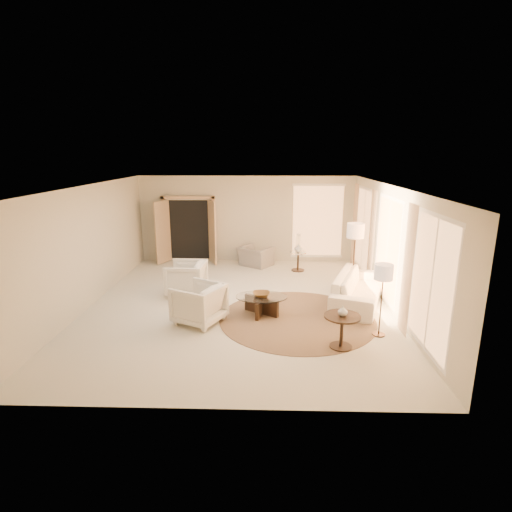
{
  "coord_description": "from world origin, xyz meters",
  "views": [
    {
      "loc": [
        0.67,
        -8.9,
        3.53
      ],
      "look_at": [
        0.4,
        0.4,
        1.1
      ],
      "focal_mm": 28.0,
      "sensor_mm": 36.0,
      "label": 1
    }
  ],
  "objects_px": {
    "end_table": "(342,326)",
    "side_vase": "(298,248)",
    "accent_chair": "(255,253)",
    "end_vase": "(343,311)",
    "side_table": "(298,259)",
    "floor_lamp_far": "(384,275)",
    "armchair_right": "(199,302)",
    "sofa": "(358,289)",
    "bowl": "(261,294)",
    "armchair_left": "(186,277)",
    "coffee_table": "(261,303)",
    "floor_lamp_near": "(355,234)"
  },
  "relations": [
    {
      "from": "floor_lamp_far",
      "to": "end_table",
      "type": "bearing_deg",
      "value": -147.49
    },
    {
      "from": "floor_lamp_far",
      "to": "end_vase",
      "type": "xyz_separation_m",
      "value": [
        -0.84,
        -0.54,
        -0.52
      ]
    },
    {
      "from": "armchair_left",
      "to": "side_table",
      "type": "relative_size",
      "value": 1.58
    },
    {
      "from": "sofa",
      "to": "coffee_table",
      "type": "relative_size",
      "value": 1.64
    },
    {
      "from": "armchair_right",
      "to": "floor_lamp_near",
      "type": "distance_m",
      "value": 4.35
    },
    {
      "from": "armchair_right",
      "to": "end_vase",
      "type": "bearing_deg",
      "value": 96.61
    },
    {
      "from": "end_table",
      "to": "floor_lamp_near",
      "type": "bearing_deg",
      "value": 74.98
    },
    {
      "from": "accent_chair",
      "to": "end_vase",
      "type": "relative_size",
      "value": 5.12
    },
    {
      "from": "armchair_left",
      "to": "side_table",
      "type": "bearing_deg",
      "value": 129.71
    },
    {
      "from": "armchair_right",
      "to": "side_vase",
      "type": "xyz_separation_m",
      "value": [
        2.38,
        3.9,
        0.25
      ]
    },
    {
      "from": "sofa",
      "to": "bowl",
      "type": "height_order",
      "value": "sofa"
    },
    {
      "from": "armchair_right",
      "to": "side_table",
      "type": "bearing_deg",
      "value": 175.76
    },
    {
      "from": "side_vase",
      "to": "armchair_left",
      "type": "bearing_deg",
      "value": -143.75
    },
    {
      "from": "end_vase",
      "to": "bowl",
      "type": "bearing_deg",
      "value": 134.41
    },
    {
      "from": "end_table",
      "to": "floor_lamp_far",
      "type": "relative_size",
      "value": 0.46
    },
    {
      "from": "bowl",
      "to": "side_vase",
      "type": "bearing_deg",
      "value": 72.74
    },
    {
      "from": "side_vase",
      "to": "end_table",
      "type": "bearing_deg",
      "value": -84.9
    },
    {
      "from": "sofa",
      "to": "accent_chair",
      "type": "height_order",
      "value": "accent_chair"
    },
    {
      "from": "armchair_left",
      "to": "coffee_table",
      "type": "distance_m",
      "value": 2.3
    },
    {
      "from": "sofa",
      "to": "bowl",
      "type": "relative_size",
      "value": 6.44
    },
    {
      "from": "armchair_left",
      "to": "side_vase",
      "type": "height_order",
      "value": "armchair_left"
    },
    {
      "from": "coffee_table",
      "to": "bowl",
      "type": "height_order",
      "value": "bowl"
    },
    {
      "from": "armchair_right",
      "to": "armchair_left",
      "type": "bearing_deg",
      "value": -133.16
    },
    {
      "from": "accent_chair",
      "to": "coffee_table",
      "type": "height_order",
      "value": "accent_chair"
    },
    {
      "from": "end_table",
      "to": "side_table",
      "type": "relative_size",
      "value": 1.13
    },
    {
      "from": "end_table",
      "to": "side_vase",
      "type": "bearing_deg",
      "value": 95.1
    },
    {
      "from": "armchair_right",
      "to": "end_table",
      "type": "relative_size",
      "value": 1.39
    },
    {
      "from": "armchair_right",
      "to": "coffee_table",
      "type": "xyz_separation_m",
      "value": [
        1.32,
        0.48,
        -0.2
      ]
    },
    {
      "from": "end_table",
      "to": "floor_lamp_near",
      "type": "distance_m",
      "value": 3.44
    },
    {
      "from": "end_table",
      "to": "side_table",
      "type": "bearing_deg",
      "value": 95.1
    },
    {
      "from": "floor_lamp_far",
      "to": "coffee_table",
      "type": "bearing_deg",
      "value": 156.98
    },
    {
      "from": "accent_chair",
      "to": "floor_lamp_far",
      "type": "bearing_deg",
      "value": 151.39
    },
    {
      "from": "sofa",
      "to": "coffee_table",
      "type": "bearing_deg",
      "value": 128.45
    },
    {
      "from": "armchair_right",
      "to": "bowl",
      "type": "height_order",
      "value": "armchair_right"
    },
    {
      "from": "sofa",
      "to": "end_vase",
      "type": "bearing_deg",
      "value": -179.04
    },
    {
      "from": "coffee_table",
      "to": "end_vase",
      "type": "relative_size",
      "value": 8.12
    },
    {
      "from": "sofa",
      "to": "side_table",
      "type": "height_order",
      "value": "sofa"
    },
    {
      "from": "floor_lamp_near",
      "to": "floor_lamp_far",
      "type": "relative_size",
      "value": 1.23
    },
    {
      "from": "side_table",
      "to": "bowl",
      "type": "height_order",
      "value": "side_table"
    },
    {
      "from": "floor_lamp_far",
      "to": "end_vase",
      "type": "distance_m",
      "value": 1.13
    },
    {
      "from": "armchair_left",
      "to": "accent_chair",
      "type": "bearing_deg",
      "value": 151.86
    },
    {
      "from": "armchair_right",
      "to": "end_vase",
      "type": "xyz_separation_m",
      "value": [
        2.82,
        -1.06,
        0.26
      ]
    },
    {
      "from": "accent_chair",
      "to": "coffee_table",
      "type": "relative_size",
      "value": 0.63
    },
    {
      "from": "end_vase",
      "to": "floor_lamp_far",
      "type": "bearing_deg",
      "value": 32.51
    },
    {
      "from": "side_table",
      "to": "end_vase",
      "type": "distance_m",
      "value": 4.99
    },
    {
      "from": "end_table",
      "to": "floor_lamp_near",
      "type": "xyz_separation_m",
      "value": [
        0.84,
        3.15,
        1.09
      ]
    },
    {
      "from": "armchair_left",
      "to": "end_table",
      "type": "xyz_separation_m",
      "value": [
        3.44,
        -2.77,
        -0.03
      ]
    },
    {
      "from": "armchair_left",
      "to": "floor_lamp_far",
      "type": "relative_size",
      "value": 0.64
    },
    {
      "from": "floor_lamp_near",
      "to": "floor_lamp_far",
      "type": "height_order",
      "value": "floor_lamp_near"
    },
    {
      "from": "end_vase",
      "to": "side_vase",
      "type": "height_order",
      "value": "side_vase"
    }
  ]
}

